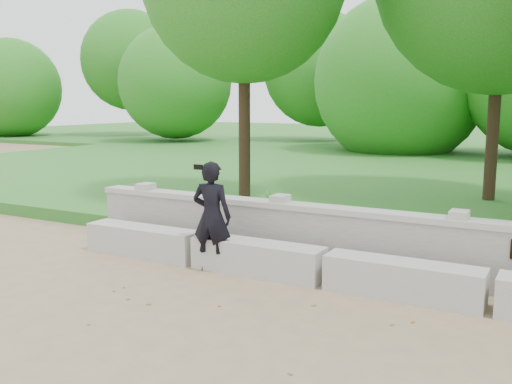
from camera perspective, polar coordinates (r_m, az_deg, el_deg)
ground at (r=5.34m, az=19.93°, el=-17.64°), size 80.00×80.00×0.00m
concrete_bench at (r=7.01m, az=22.49°, el=-9.30°), size 11.90×0.45×0.45m
parapet_wall at (r=7.61m, az=23.19°, el=-6.04°), size 12.50×0.35×0.90m
man_main at (r=7.93m, az=-4.45°, el=-2.45°), size 0.61×0.56×1.54m
shrub_a at (r=9.23m, az=1.39°, el=-1.93°), size 0.40×0.44×0.69m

